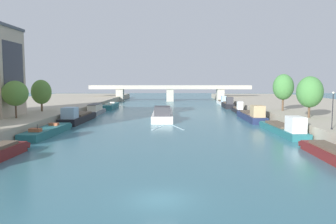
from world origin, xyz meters
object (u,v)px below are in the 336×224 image
tree_left_far (15,93)px  tree_right_nearest (283,87)px  moored_boat_right_end (222,102)px  moored_boat_left_upstream (96,110)px  moored_boat_right_lone (284,128)px  moored_boat_right_far (252,115)px  moored_boat_left_near (77,117)px  moored_boat_left_far (47,131)px  barge_midriver (163,114)px  tree_left_third (41,92)px  moored_boat_right_midway (228,104)px  tree_right_far (310,92)px  moored_boat_left_midway (111,106)px  lamppost_right_bank (333,109)px  bridge_far (170,91)px  moored_boat_right_downstream (238,109)px

tree_left_far → tree_right_nearest: bearing=16.4°
tree_right_nearest → moored_boat_right_end: bearing=96.7°
moored_boat_left_upstream → tree_left_far: size_ratio=1.97×
moored_boat_right_lone → moored_boat_right_far: (-0.74, 17.81, 0.10)m
moored_boat_left_near → tree_right_nearest: bearing=5.1°
moored_boat_left_upstream → moored_boat_left_far: bearing=-90.4°
barge_midriver → tree_right_nearest: bearing=-8.7°
tree_left_third → moored_boat_right_midway: bearing=37.9°
moored_boat_left_near → tree_right_nearest: tree_right_nearest is taller
moored_boat_right_end → tree_left_far: 75.44m
moored_boat_right_far → tree_left_third: size_ratio=2.64×
moored_boat_left_upstream → tree_right_far: bearing=-30.6°
moored_boat_left_far → tree_left_third: tree_left_third is taller
moored_boat_left_midway → moored_boat_left_upstream: bearing=-91.4°
lamppost_right_bank → tree_left_third: bearing=152.2°
moored_boat_right_end → tree_left_far: size_ratio=1.95×
barge_midriver → bridge_far: 59.61m
moored_boat_left_far → moored_boat_left_upstream: moored_boat_left_upstream is taller
tree_left_far → tree_left_third: bearing=92.5°
moored_boat_right_far → moored_boat_right_downstream: (0.50, 17.34, -0.15)m
moored_boat_right_lone → bridge_far: size_ratio=0.26×
moored_boat_right_downstream → tree_right_nearest: tree_right_nearest is taller
barge_midriver → lamppost_right_bank: bearing=-53.7°
moored_boat_right_downstream → moored_boat_right_end: bearing=89.3°
moored_boat_left_far → moored_boat_right_end: moored_boat_right_end is taller
moored_boat_left_near → tree_right_nearest: size_ratio=2.16×
moored_boat_left_near → moored_boat_right_midway: bearing=44.9°
tree_left_far → tree_right_nearest: (49.02, 14.44, 0.79)m
moored_boat_right_lone → moored_boat_right_midway: (-0.34, 50.07, 0.12)m
lamppost_right_bank → moored_boat_right_lone: bearing=109.8°
moored_boat_right_end → moored_boat_right_far: bearing=-91.1°
tree_right_nearest → moored_boat_right_lone: bearing=-107.4°
moored_boat_left_upstream → moored_boat_right_downstream: (35.81, 5.44, -0.22)m
moored_boat_right_far → moored_boat_right_midway: bearing=89.3°
barge_midriver → moored_boat_right_end: bearing=65.7°
moored_boat_right_lone → tree_right_far: 9.37m
moored_boat_left_midway → moored_boat_right_far: size_ratio=0.93×
tree_left_third → tree_right_far: 50.87m
moored_boat_left_midway → tree_right_nearest: (41.30, -29.28, 6.20)m
lamppost_right_bank → moored_boat_left_midway: bearing=124.6°
tree_left_far → lamppost_right_bank: (46.45, -12.36, -1.48)m
moored_boat_left_midway → tree_right_far: 59.51m
moored_boat_right_midway → bridge_far: (-17.81, 31.42, 3.07)m
tree_right_nearest → lamppost_right_bank: bearing=-95.5°
moored_boat_left_near → moored_boat_left_upstream: size_ratio=1.34×
barge_midriver → moored_boat_left_upstream: 18.37m
barge_midriver → moored_boat_right_midway: bearing=55.9°
lamppost_right_bank → moored_boat_right_far: bearing=98.3°
moored_boat_left_midway → moored_boat_right_lone: (35.62, -47.44, 0.22)m
moored_boat_left_far → moored_boat_right_lone: moored_boat_right_lone is taller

